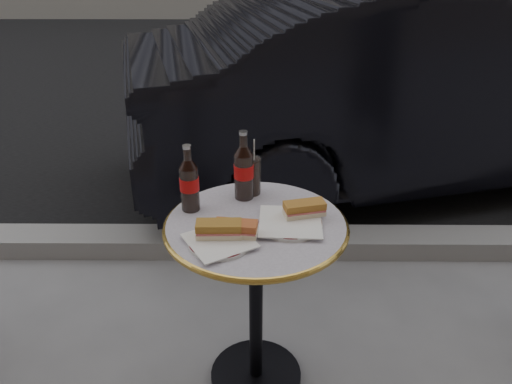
{
  "coord_description": "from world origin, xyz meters",
  "views": [
    {
      "loc": [
        0.01,
        -1.43,
        1.6
      ],
      "look_at": [
        0.0,
        0.05,
        0.82
      ],
      "focal_mm": 35.0,
      "sensor_mm": 36.0,
      "label": 1
    }
  ],
  "objects_px": {
    "plate_right": "(290,224)",
    "parked_car": "(430,83)",
    "bistro_table": "(256,307)",
    "cola_bottle_left": "(189,178)",
    "cola_bottle_right": "(244,165)",
    "cola_glass": "(252,176)",
    "plate_left": "(220,242)"
  },
  "relations": [
    {
      "from": "plate_left",
      "to": "parked_car",
      "type": "relative_size",
      "value": 0.05
    },
    {
      "from": "plate_right",
      "to": "parked_car",
      "type": "bearing_deg",
      "value": 61.48
    },
    {
      "from": "cola_bottle_right",
      "to": "cola_glass",
      "type": "height_order",
      "value": "cola_bottle_right"
    },
    {
      "from": "bistro_table",
      "to": "cola_bottle_right",
      "type": "bearing_deg",
      "value": 104.23
    },
    {
      "from": "plate_right",
      "to": "cola_bottle_left",
      "type": "height_order",
      "value": "cola_bottle_left"
    },
    {
      "from": "bistro_table",
      "to": "cola_bottle_right",
      "type": "xyz_separation_m",
      "value": [
        -0.04,
        0.17,
        0.49
      ]
    },
    {
      "from": "cola_bottle_left",
      "to": "cola_bottle_right",
      "type": "bearing_deg",
      "value": 25.66
    },
    {
      "from": "bistro_table",
      "to": "plate_left",
      "type": "xyz_separation_m",
      "value": [
        -0.11,
        -0.13,
        0.37
      ]
    },
    {
      "from": "cola_bottle_right",
      "to": "cola_glass",
      "type": "distance_m",
      "value": 0.07
    },
    {
      "from": "plate_right",
      "to": "parked_car",
      "type": "distance_m",
      "value": 2.22
    },
    {
      "from": "cola_bottle_right",
      "to": "parked_car",
      "type": "bearing_deg",
      "value": 55.27
    },
    {
      "from": "cola_bottle_right",
      "to": "parked_car",
      "type": "distance_m",
      "value": 2.15
    },
    {
      "from": "cola_bottle_left",
      "to": "cola_bottle_right",
      "type": "distance_m",
      "value": 0.2
    },
    {
      "from": "parked_car",
      "to": "cola_glass",
      "type": "bearing_deg",
      "value": 130.81
    },
    {
      "from": "plate_right",
      "to": "cola_bottle_left",
      "type": "distance_m",
      "value": 0.37
    },
    {
      "from": "bistro_table",
      "to": "cola_glass",
      "type": "bearing_deg",
      "value": 94.71
    },
    {
      "from": "bistro_table",
      "to": "cola_bottle_left",
      "type": "height_order",
      "value": "cola_bottle_left"
    },
    {
      "from": "bistro_table",
      "to": "cola_bottle_left",
      "type": "bearing_deg",
      "value": 159.1
    },
    {
      "from": "cola_bottle_left",
      "to": "cola_glass",
      "type": "bearing_deg",
      "value": 29.93
    },
    {
      "from": "cola_glass",
      "to": "parked_car",
      "type": "bearing_deg",
      "value": 55.37
    },
    {
      "from": "bistro_table",
      "to": "parked_car",
      "type": "bearing_deg",
      "value": 58.73
    },
    {
      "from": "cola_bottle_left",
      "to": "cola_glass",
      "type": "relative_size",
      "value": 1.71
    },
    {
      "from": "cola_bottle_right",
      "to": "cola_glass",
      "type": "bearing_deg",
      "value": 50.59
    },
    {
      "from": "cola_glass",
      "to": "plate_left",
      "type": "bearing_deg",
      "value": -105.66
    },
    {
      "from": "cola_bottle_left",
      "to": "cola_bottle_right",
      "type": "xyz_separation_m",
      "value": [
        0.18,
        0.09,
        0.01
      ]
    },
    {
      "from": "plate_left",
      "to": "cola_glass",
      "type": "height_order",
      "value": "cola_glass"
    },
    {
      "from": "parked_car",
      "to": "plate_left",
      "type": "bearing_deg",
      "value": 133.51
    },
    {
      "from": "plate_right",
      "to": "cola_bottle_left",
      "type": "xyz_separation_m",
      "value": [
        -0.34,
        0.11,
        0.11
      ]
    },
    {
      "from": "plate_left",
      "to": "parked_car",
      "type": "height_order",
      "value": "parked_car"
    },
    {
      "from": "cola_bottle_left",
      "to": "cola_glass",
      "type": "distance_m",
      "value": 0.25
    },
    {
      "from": "cola_glass",
      "to": "plate_right",
      "type": "bearing_deg",
      "value": -60.05
    },
    {
      "from": "plate_left",
      "to": "plate_right",
      "type": "xyz_separation_m",
      "value": [
        0.23,
        0.11,
        0.0
      ]
    }
  ]
}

